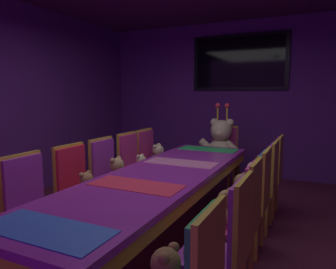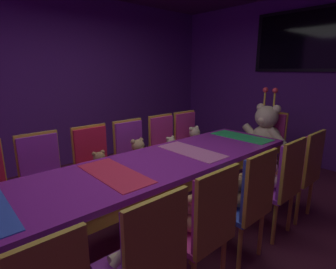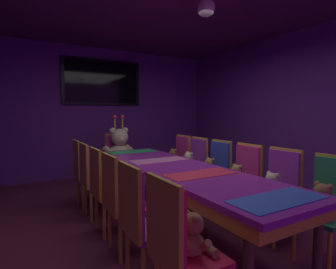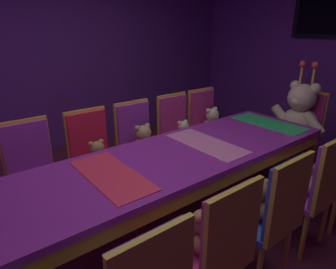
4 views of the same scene
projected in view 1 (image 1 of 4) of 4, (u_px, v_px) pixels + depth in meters
ground_plane at (162, 246)px, 3.07m from camera, size 7.90×7.90×0.00m
wall_back at (239, 99)px, 5.77m from camera, size 5.20×0.12×2.80m
banquet_table at (162, 181)px, 2.99m from camera, size 0.90×3.32×0.75m
chair_left_1 at (29, 200)px, 2.64m from camera, size 0.42×0.41×0.98m
chair_left_2 at (76, 184)px, 3.12m from camera, size 0.42×0.41×0.98m
teddy_left_2 at (87, 187)px, 3.06m from camera, size 0.22×0.29×0.27m
chair_left_3 at (107, 172)px, 3.58m from camera, size 0.42×0.41×0.98m
teddy_left_3 at (118, 173)px, 3.52m from camera, size 0.26×0.34×0.32m
chair_left_4 at (132, 163)px, 4.08m from camera, size 0.42×0.41×0.98m
teddy_left_4 at (141, 166)px, 4.02m from camera, size 0.21×0.27×0.26m
chair_left_5 at (149, 156)px, 4.51m from camera, size 0.42×0.41×0.98m
teddy_left_5 at (158, 157)px, 4.44m from camera, size 0.27×0.35×0.33m
chair_right_1 at (230, 238)px, 1.94m from camera, size 0.42×0.41×0.98m
teddy_right_1 at (208, 236)px, 2.00m from camera, size 0.23×0.30×0.28m
chair_right_2 at (244, 210)px, 2.41m from camera, size 0.42×0.41×0.98m
teddy_right_2 at (226, 209)px, 2.47m from camera, size 0.23×0.30×0.28m
chair_right_3 at (257, 191)px, 2.88m from camera, size 0.42×0.41×0.98m
teddy_right_3 at (241, 190)px, 2.95m from camera, size 0.24×0.31×0.29m
chair_right_4 at (267, 177)px, 3.37m from camera, size 0.42×0.41×0.98m
teddy_right_4 at (253, 176)px, 3.43m from camera, size 0.25×0.32×0.30m
chair_right_5 at (273, 168)px, 3.80m from camera, size 0.42×0.41×0.98m
teddy_right_5 at (261, 167)px, 3.87m from camera, size 0.24×0.31×0.30m
throne_chair at (224, 150)px, 4.98m from camera, size 0.41×0.42×0.98m
king_teddy_bear at (221, 143)px, 4.81m from camera, size 0.69×0.54×0.89m
wall_tv at (239, 62)px, 5.60m from camera, size 1.69×0.06×0.98m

